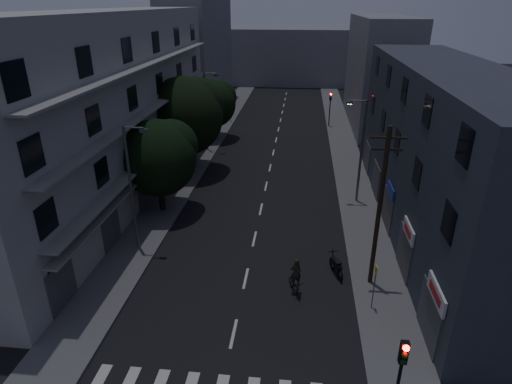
% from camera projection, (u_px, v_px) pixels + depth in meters
% --- Properties ---
extents(ground, '(160.00, 160.00, 0.00)m').
position_uv_depth(ground, '(270.00, 166.00, 41.38)').
color(ground, black).
rests_on(ground, ground).
extents(sidewalk_left, '(3.00, 90.00, 0.15)m').
position_uv_depth(sidewalk_left, '(195.00, 162.00, 42.08)').
color(sidewalk_left, '#565659').
rests_on(sidewalk_left, ground).
extents(sidewalk_right, '(3.00, 90.00, 0.15)m').
position_uv_depth(sidewalk_right, '(349.00, 168.00, 40.61)').
color(sidewalk_right, '#565659').
rests_on(sidewalk_right, ground).
extents(lane_markings, '(0.15, 60.50, 0.01)m').
position_uv_depth(lane_markings, '(275.00, 146.00, 47.05)').
color(lane_markings, beige).
rests_on(lane_markings, ground).
extents(building_left, '(7.00, 36.00, 14.00)m').
position_uv_depth(building_left, '(112.00, 107.00, 33.35)').
color(building_left, '#9F9F9A').
rests_on(building_left, ground).
extents(building_right, '(6.19, 28.00, 11.00)m').
position_uv_depth(building_right, '(441.00, 153.00, 27.97)').
color(building_right, '#2C323C').
rests_on(building_right, ground).
extents(building_far_left, '(6.00, 20.00, 16.00)m').
position_uv_depth(building_far_left, '(199.00, 52.00, 60.16)').
color(building_far_left, slate).
rests_on(building_far_left, ground).
extents(building_far_right, '(6.00, 20.00, 13.00)m').
position_uv_depth(building_far_right, '(378.00, 72.00, 52.97)').
color(building_far_right, slate).
rests_on(building_far_right, ground).
extents(building_far_end, '(24.00, 8.00, 10.00)m').
position_uv_depth(building_far_end, '(289.00, 57.00, 80.17)').
color(building_far_end, slate).
rests_on(building_far_end, ground).
extents(tree_near, '(5.60, 5.60, 6.91)m').
position_uv_depth(tree_near, '(159.00, 155.00, 30.71)').
color(tree_near, black).
rests_on(tree_near, sidewalk_left).
extents(tree_mid, '(6.95, 6.95, 8.55)m').
position_uv_depth(tree_mid, '(185.00, 113.00, 37.89)').
color(tree_mid, black).
rests_on(tree_mid, sidewalk_left).
extents(tree_far, '(5.30, 5.30, 6.56)m').
position_uv_depth(tree_far, '(213.00, 102.00, 47.83)').
color(tree_far, black).
rests_on(tree_far, sidewalk_left).
extents(traffic_signal_near, '(0.28, 0.37, 4.10)m').
position_uv_depth(traffic_signal_near, '(401.00, 369.00, 14.60)').
color(traffic_signal_near, black).
rests_on(traffic_signal_near, sidewalk_right).
extents(traffic_signal_far_right, '(0.28, 0.37, 4.10)m').
position_uv_depth(traffic_signal_far_right, '(330.00, 102.00, 52.93)').
color(traffic_signal_far_right, black).
rests_on(traffic_signal_far_right, sidewalk_right).
extents(traffic_signal_far_left, '(0.28, 0.37, 4.10)m').
position_uv_depth(traffic_signal_far_left, '(229.00, 98.00, 55.45)').
color(traffic_signal_far_left, black).
rests_on(traffic_signal_far_left, sidewalk_left).
extents(street_lamp_left_near, '(1.51, 0.25, 8.00)m').
position_uv_depth(street_lamp_left_near, '(132.00, 183.00, 25.59)').
color(street_lamp_left_near, '#54565C').
rests_on(street_lamp_left_near, sidewalk_left).
extents(street_lamp_right, '(1.51, 0.25, 8.00)m').
position_uv_depth(street_lamp_right, '(360.00, 147.00, 32.04)').
color(street_lamp_right, '#54565B').
rests_on(street_lamp_right, sidewalk_right).
extents(street_lamp_left_far, '(1.51, 0.25, 8.00)m').
position_uv_depth(street_lamp_left_far, '(207.00, 108.00, 43.68)').
color(street_lamp_left_far, '#5B5D62').
rests_on(street_lamp_left_far, sidewalk_left).
extents(utility_pole, '(1.80, 0.24, 9.00)m').
position_uv_depth(utility_pole, '(380.00, 206.00, 22.14)').
color(utility_pole, black).
rests_on(utility_pole, sidewalk_right).
extents(bus_stop_sign, '(0.06, 0.35, 2.52)m').
position_uv_depth(bus_stop_sign, '(375.00, 279.00, 21.32)').
color(bus_stop_sign, '#595B60').
rests_on(bus_stop_sign, sidewalk_right).
extents(motorcycle, '(0.84, 1.96, 1.30)m').
position_uv_depth(motorcycle, '(336.00, 267.00, 24.78)').
color(motorcycle, black).
rests_on(motorcycle, ground).
extents(cyclist, '(1.19, 1.82, 2.18)m').
position_uv_depth(cyclist, '(295.00, 281.00, 23.10)').
color(cyclist, black).
rests_on(cyclist, ground).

